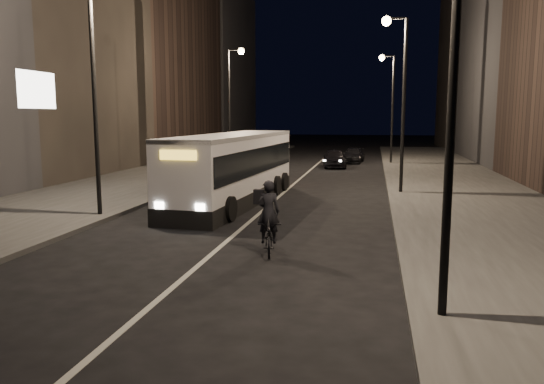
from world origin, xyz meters
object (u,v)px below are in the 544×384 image
at_px(city_bus, 234,166).
at_px(car_mid, 266,156).
at_px(streetlight_left_near, 100,70).
at_px(streetlight_left_far, 233,92).
at_px(car_far, 353,156).
at_px(streetlight_right_mid, 399,81).
at_px(cyclist_on_bicycle, 269,229).
at_px(streetlight_right_far, 389,94).
at_px(streetlight_right_near, 440,21).
at_px(car_near, 334,158).

distance_m(city_bus, car_mid, 16.87).
height_order(streetlight_left_near, streetlight_left_far, same).
height_order(car_mid, car_far, car_mid).
distance_m(streetlight_right_mid, streetlight_left_near, 13.33).
bearing_deg(car_mid, cyclist_on_bicycle, 97.59).
height_order(streetlight_right_far, city_bus, streetlight_right_far).
distance_m(streetlight_left_near, streetlight_left_far, 18.00).
relative_size(streetlight_left_far, car_far, 2.11).
bearing_deg(streetlight_right_near, car_far, 94.61).
bearing_deg(car_near, cyclist_on_bicycle, -96.81).
xyz_separation_m(streetlight_right_near, streetlight_right_far, (0.00, 32.00, 0.00)).
distance_m(streetlight_left_far, car_mid, 5.73).
xyz_separation_m(streetlight_right_near, car_near, (-3.84, 28.96, -4.70)).
distance_m(streetlight_right_near, cyclist_on_bicycle, 7.32).
xyz_separation_m(streetlight_right_mid, streetlight_left_near, (-10.66, -8.00, 0.00)).
xyz_separation_m(streetlight_right_mid, cyclist_on_bicycle, (-3.79, -11.83, -4.67)).
bearing_deg(streetlight_left_far, streetlight_right_far, 29.36).
bearing_deg(streetlight_left_near, streetlight_right_far, 66.04).
relative_size(streetlight_right_mid, city_bus, 0.73).
bearing_deg(city_bus, streetlight_right_far, 74.83).
distance_m(streetlight_right_far, car_far, 5.60).
height_order(streetlight_right_far, streetlight_left_far, same).
height_order(streetlight_right_far, cyclist_on_bicycle, streetlight_right_far).
distance_m(streetlight_left_far, city_bus, 14.76).
height_order(streetlight_right_mid, city_bus, streetlight_right_mid).
bearing_deg(car_near, streetlight_left_near, -114.96).
relative_size(streetlight_left_far, cyclist_on_bicycle, 3.94).
bearing_deg(streetlight_left_far, city_bus, -74.85).
distance_m(car_mid, car_far, 7.52).
relative_size(streetlight_right_mid, cyclist_on_bicycle, 3.94).
height_order(streetlight_left_far, car_far, streetlight_left_far).
bearing_deg(city_bus, streetlight_right_mid, 32.74).
bearing_deg(streetlight_right_near, streetlight_right_mid, 90.00).
bearing_deg(streetlight_left_far, cyclist_on_bicycle, -72.52).
bearing_deg(car_mid, car_near, 175.96).
distance_m(streetlight_right_near, streetlight_right_mid, 16.00).
height_order(city_bus, car_far, city_bus).
bearing_deg(streetlight_right_far, streetlight_right_near, -90.00).
height_order(streetlight_right_near, cyclist_on_bicycle, streetlight_right_near).
xyz_separation_m(streetlight_right_near, streetlight_left_far, (-10.66, 26.00, 0.00)).
relative_size(car_near, car_far, 1.02).
bearing_deg(streetlight_right_near, city_bus, 119.56).
xyz_separation_m(streetlight_left_far, car_near, (6.82, 2.96, -4.70)).
relative_size(streetlight_right_mid, streetlight_left_far, 1.00).
height_order(streetlight_right_far, car_near, streetlight_right_far).
xyz_separation_m(streetlight_left_near, car_mid, (1.73, 20.95, -4.59)).
xyz_separation_m(car_near, car_far, (1.17, 4.14, -0.11)).
xyz_separation_m(car_mid, car_far, (6.26, 4.15, -0.21)).
relative_size(streetlight_right_near, streetlight_right_far, 1.00).
bearing_deg(streetlight_right_mid, streetlight_left_far, 136.84).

